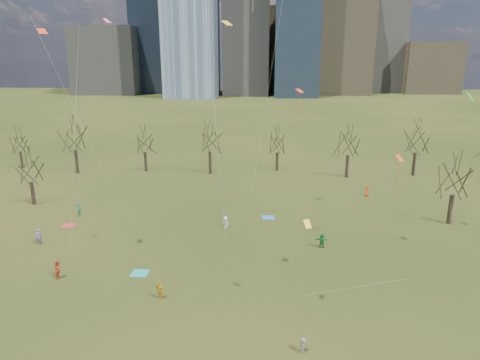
# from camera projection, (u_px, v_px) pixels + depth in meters

# --- Properties ---
(ground) EXTENTS (500.00, 500.00, 0.00)m
(ground) POSITION_uv_depth(u_px,v_px,m) (232.00, 292.00, 38.14)
(ground) COLOR black
(ground) RESTS_ON ground
(downtown_skyline) EXTENTS (212.50, 78.00, 118.00)m
(downtown_skyline) POSITION_uv_depth(u_px,v_px,m) (257.00, 20.00, 229.41)
(downtown_skyline) COLOR slate
(downtown_skyline) RESTS_ON ground
(bare_tree_row) EXTENTS (113.04, 29.80, 9.50)m
(bare_tree_row) POSITION_uv_depth(u_px,v_px,m) (248.00, 144.00, 72.13)
(bare_tree_row) COLOR black
(bare_tree_row) RESTS_ON ground
(blanket_teal) EXTENTS (1.60, 1.50, 0.03)m
(blanket_teal) POSITION_uv_depth(u_px,v_px,m) (140.00, 273.00, 41.51)
(blanket_teal) COLOR teal
(blanket_teal) RESTS_ON ground
(blanket_navy) EXTENTS (1.60, 1.50, 0.03)m
(blanket_navy) POSITION_uv_depth(u_px,v_px,m) (268.00, 217.00, 55.89)
(blanket_navy) COLOR #2463A9
(blanket_navy) RESTS_ON ground
(blanket_crimson) EXTENTS (1.60, 1.50, 0.03)m
(blanket_crimson) POSITION_uv_depth(u_px,v_px,m) (69.00, 226.00, 53.18)
(blanket_crimson) COLOR red
(blanket_crimson) RESTS_ON ground
(person_2) EXTENTS (0.74, 0.91, 1.78)m
(person_2) POSITION_uv_depth(u_px,v_px,m) (59.00, 269.00, 40.42)
(person_2) COLOR red
(person_2) RESTS_ON ground
(person_3) EXTENTS (0.44, 0.76, 1.17)m
(person_3) POSITION_uv_depth(u_px,v_px,m) (303.00, 345.00, 30.27)
(person_3) COLOR #5B5A5E
(person_3) RESTS_ON ground
(person_4) EXTENTS (1.05, 0.92, 1.70)m
(person_4) POSITION_uv_depth(u_px,v_px,m) (160.00, 290.00, 36.92)
(person_4) COLOR gold
(person_4) RESTS_ON ground
(person_5) EXTENTS (1.56, 0.51, 1.68)m
(person_5) POSITION_uv_depth(u_px,v_px,m) (322.00, 240.00, 46.88)
(person_5) COLOR #1A773A
(person_5) RESTS_ON ground
(person_7) EXTENTS (0.74, 0.79, 1.82)m
(person_7) POSITION_uv_depth(u_px,v_px,m) (39.00, 237.00, 47.74)
(person_7) COLOR #8354A8
(person_7) RESTS_ON ground
(person_9) EXTENTS (1.11, 0.92, 1.49)m
(person_9) POSITION_uv_depth(u_px,v_px,m) (225.00, 222.00, 52.33)
(person_9) COLOR white
(person_9) RESTS_ON ground
(person_11) EXTENTS (0.86, 1.41, 1.44)m
(person_11) POSITION_uv_depth(u_px,v_px,m) (33.00, 195.00, 62.54)
(person_11) COLOR slate
(person_11) RESTS_ON ground
(person_12) EXTENTS (0.68, 0.90, 1.67)m
(person_12) POSITION_uv_depth(u_px,v_px,m) (367.00, 191.00, 64.28)
(person_12) COLOR #EB471A
(person_12) RESTS_ON ground
(person_13) EXTENTS (0.65, 0.76, 1.78)m
(person_13) POSITION_uv_depth(u_px,v_px,m) (80.00, 210.00, 56.08)
(person_13) COLOR #1A754A
(person_13) RESTS_ON ground
(kites_airborne) EXTENTS (55.20, 34.96, 31.52)m
(kites_airborne) POSITION_uv_depth(u_px,v_px,m) (311.00, 118.00, 46.37)
(kites_airborne) COLOR gold
(kites_airborne) RESTS_ON ground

